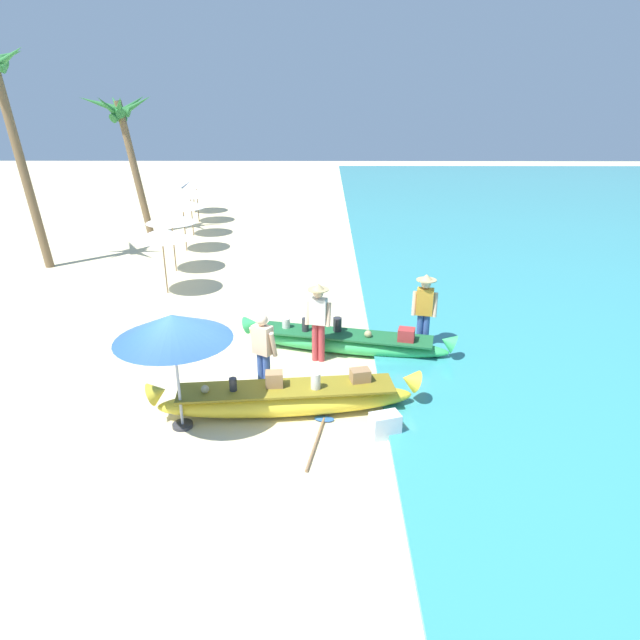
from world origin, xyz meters
name	(u,v)px	position (x,y,z in m)	size (l,w,h in m)	color
ground_plane	(217,409)	(0.00, 0.00, 0.00)	(80.00, 80.00, 0.00)	beige
boat_yellow_foreground	(287,399)	(1.32, -0.12, 0.30)	(4.92, 1.20, 0.83)	yellow
boat_green_midground	(347,341)	(2.48, 2.52, 0.26)	(4.80, 1.66, 0.76)	#38B760
person_vendor_hatted	(318,317)	(1.86, 2.08, 1.02)	(0.58, 0.44, 1.76)	#B2383D
person_tourist_customer	(263,351)	(0.84, 0.52, 0.96)	(0.57, 0.46, 1.69)	#3D5BA8
person_vendor_assistant	(425,307)	(4.20, 2.69, 1.03)	(0.58, 0.44, 1.78)	#3D5BA8
patio_umbrella_large	(173,328)	(-0.49, -0.58, 1.87)	(1.95, 1.95, 2.10)	#B7B7BC
parasol_row_0	(162,234)	(-2.58, 6.52, 1.75)	(1.60, 1.60, 1.91)	#8E6B47
parasol_row_1	(171,218)	(-2.85, 8.69, 1.75)	(1.60, 1.60, 1.91)	#8E6B47
parasol_row_2	(183,203)	(-3.08, 11.22, 1.75)	(1.60, 1.60, 1.91)	#8E6B47
parasol_row_3	(190,192)	(-3.34, 13.61, 1.75)	(1.60, 1.60, 1.91)	#8E6B47
parasol_row_4	(196,183)	(-3.63, 16.09, 1.75)	(1.60, 1.60, 1.91)	#8E6B47
parasol_row_5	(192,176)	(-4.28, 18.27, 1.75)	(1.60, 1.60, 1.91)	#8E6B47
palm_tree_leaning_seaward	(122,122)	(-5.81, 13.98, 4.35)	(2.84, 2.51, 5.45)	brown
cooler_box	(385,425)	(3.01, -0.84, 0.21)	(0.49, 0.31, 0.42)	silver
paddle	(319,434)	(1.90, -0.83, 0.03)	(0.49, 1.65, 0.05)	#8E6B47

